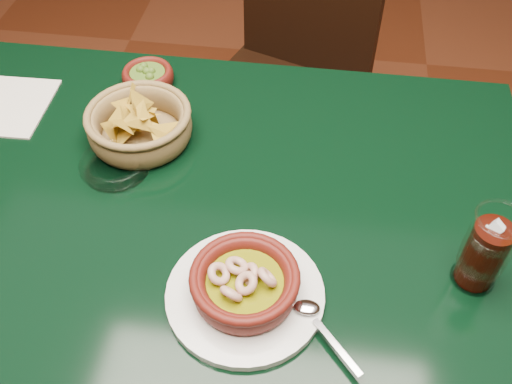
# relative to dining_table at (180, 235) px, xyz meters

# --- Properties ---
(dining_table) EXTENTS (1.20, 0.80, 0.75)m
(dining_table) POSITION_rel_dining_table_xyz_m (0.00, 0.00, 0.00)
(dining_table) COLOR black
(dining_table) RESTS_ON ground
(dining_chair) EXTENTS (0.53, 0.53, 0.90)m
(dining_chair) POSITION_rel_dining_table_xyz_m (0.13, 0.70, -0.15)
(dining_chair) COLOR black
(dining_chair) RESTS_ON ground
(shrimp_plate) EXTENTS (0.28, 0.23, 0.08)m
(shrimp_plate) POSITION_rel_dining_table_xyz_m (0.15, -0.17, 0.13)
(shrimp_plate) COLOR silver
(shrimp_plate) RESTS_ON dining_table
(chip_basket) EXTENTS (0.22, 0.22, 0.13)m
(chip_basket) POSITION_rel_dining_table_xyz_m (-0.09, 0.14, 0.13)
(chip_basket) COLOR olive
(chip_basket) RESTS_ON dining_table
(guacamole_ramekin) EXTENTS (0.12, 0.12, 0.04)m
(guacamole_ramekin) POSITION_rel_dining_table_xyz_m (-0.12, 0.30, 0.12)
(guacamole_ramekin) COLOR #46100B
(guacamole_ramekin) RESTS_ON dining_table
(cola_drink) EXTENTS (0.14, 0.14, 0.16)m
(cola_drink) POSITION_rel_dining_table_xyz_m (0.47, -0.09, 0.17)
(cola_drink) COLOR white
(cola_drink) RESTS_ON dining_table
(glass_ashtray) EXTENTS (0.13, 0.13, 0.03)m
(glass_ashtray) POSITION_rel_dining_table_xyz_m (-0.11, 0.05, 0.11)
(glass_ashtray) COLOR white
(glass_ashtray) RESTS_ON dining_table
(paper_menu) EXTENTS (0.14, 0.18, 0.00)m
(paper_menu) POSITION_rel_dining_table_xyz_m (-0.37, 0.19, 0.10)
(paper_menu) COLOR beige
(paper_menu) RESTS_ON dining_table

